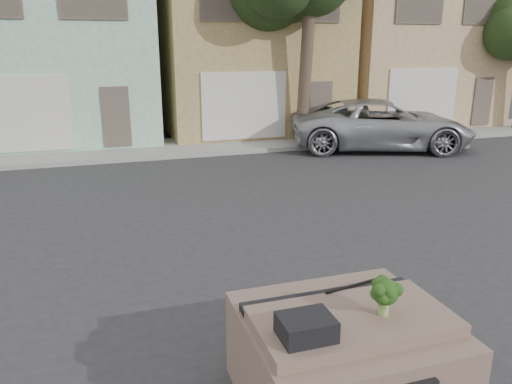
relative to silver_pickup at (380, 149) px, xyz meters
name	(u,v)px	position (x,y,z in m)	size (l,w,h in m)	color
ground_plane	(254,279)	(-7.36, -8.39, 0.00)	(120.00, 120.00, 0.00)	#303033
sidewalk	(164,148)	(-7.36, 2.11, 0.07)	(40.00, 3.00, 0.15)	gray
townhouse_mint	(53,39)	(-10.86, 6.11, 3.77)	(7.20, 8.20, 7.55)	#A2CCAE
townhouse_tan	(241,39)	(-3.36, 6.11, 3.77)	(7.20, 8.20, 7.55)	tan
townhouse_beige	(394,40)	(4.14, 6.11, 3.77)	(7.20, 8.20, 7.55)	tan
silver_pickup	(380,149)	(0.00, 0.00, 0.00)	(2.90, 6.29, 1.75)	#A2A4A9
tree_near	(306,24)	(-2.36, 1.41, 4.25)	(4.40, 4.00, 8.50)	#203515
car_dashboard	(343,357)	(-7.36, -11.39, 0.56)	(2.00, 1.80, 1.12)	#745A4E
instrument_hump	(306,327)	(-7.94, -11.74, 1.22)	(0.48, 0.38, 0.20)	black
wiper_arm	(353,286)	(-7.08, -11.01, 1.13)	(0.70, 0.03, 0.02)	black
broccoli	(385,297)	(-7.07, -11.62, 1.31)	(0.31, 0.31, 0.38)	#1C3910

